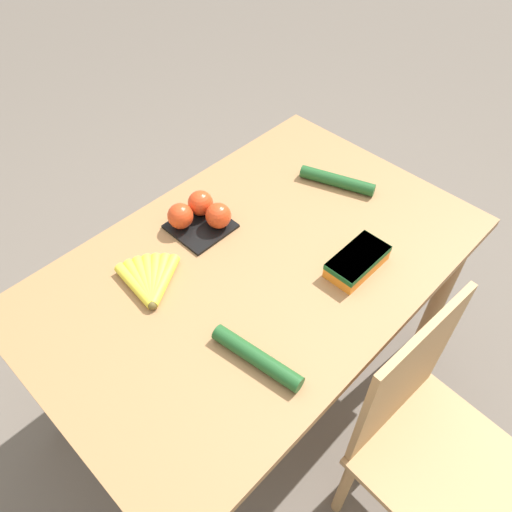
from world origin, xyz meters
name	(u,v)px	position (x,y,z in m)	size (l,w,h in m)	color
ground_plane	(256,379)	(0.00, 0.00, 0.00)	(12.00, 12.00, 0.00)	#665B51
dining_table	(256,282)	(0.00, 0.00, 0.64)	(1.40, 0.90, 0.74)	#9E7044
chair	(425,440)	(-0.02, 0.66, 0.48)	(0.44, 0.42, 0.92)	tan
banana_bunch	(150,282)	(0.28, -0.16, 0.75)	(0.18, 0.20, 0.03)	brown
tomato_pack	(200,214)	(0.00, -0.25, 0.78)	(0.18, 0.18, 0.09)	black
carrot_bag	(357,261)	(-0.20, 0.23, 0.77)	(0.20, 0.10, 0.05)	orange
cucumber_near	(257,357)	(0.24, 0.24, 0.76)	(0.08, 0.27, 0.04)	#1E5123
cucumber_far	(337,181)	(-0.46, -0.05, 0.76)	(0.13, 0.26, 0.04)	#1E5123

